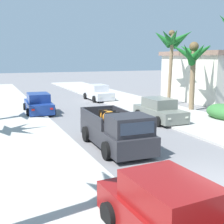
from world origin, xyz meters
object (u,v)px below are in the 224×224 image
at_px(car_right_mid, 159,111).
at_px(roadside_house, 220,76).
at_px(car_left_mid, 98,93).
at_px(palm_tree_right_mid, 172,41).
at_px(palm_tree_left_mid, 194,55).
at_px(hedge_bush, 224,112).
at_px(car_left_far, 171,216).
at_px(pickup_truck, 116,131).
at_px(car_right_near, 39,104).

bearing_deg(car_right_mid, roadside_house, 30.64).
height_order(car_left_mid, car_right_mid, same).
bearing_deg(palm_tree_right_mid, palm_tree_left_mid, -92.80).
xyz_separation_m(palm_tree_left_mid, hedge_bush, (-0.30, -3.86, -3.80)).
xyz_separation_m(car_left_mid, car_right_mid, (0.23, -10.95, 0.00)).
relative_size(car_right_mid, palm_tree_left_mid, 0.80).
relative_size(car_right_mid, car_left_far, 0.98).
bearing_deg(palm_tree_right_mid, roadside_house, 8.15).
bearing_deg(pickup_truck, car_right_mid, 40.50).
distance_m(car_right_mid, hedge_bush, 4.43).
distance_m(pickup_truck, car_left_mid, 15.98).
xyz_separation_m(car_left_far, palm_tree_right_mid, (11.55, 17.14, 4.84)).
bearing_deg(pickup_truck, car_left_mid, 72.55).
height_order(pickup_truck, car_left_mid, pickup_truck).
height_order(car_right_mid, car_left_far, same).
distance_m(palm_tree_left_mid, roadside_house, 8.08).
height_order(car_left_far, hedge_bush, car_left_far).
relative_size(car_left_mid, palm_tree_left_mid, 0.80).
height_order(car_right_near, palm_tree_right_mid, palm_tree_right_mid).
bearing_deg(hedge_bush, car_right_mid, 161.21).
distance_m(car_right_near, car_left_mid, 8.26).
xyz_separation_m(car_left_far, palm_tree_left_mid, (11.39, 13.91, 3.63)).
relative_size(car_right_near, car_right_mid, 1.01).
xyz_separation_m(car_right_near, car_right_mid, (6.88, -6.04, 0.00)).
height_order(car_left_far, palm_tree_left_mid, palm_tree_left_mid).
xyz_separation_m(car_right_mid, palm_tree_left_mid, (4.50, 2.44, 3.63)).
distance_m(car_left_far, palm_tree_right_mid, 21.23).
xyz_separation_m(pickup_truck, car_left_mid, (4.79, 15.25, -0.10)).
height_order(car_right_near, car_left_mid, same).
bearing_deg(pickup_truck, car_left_far, -104.60).
distance_m(car_right_near, palm_tree_right_mid, 12.51).
xyz_separation_m(pickup_truck, roadside_house, (16.17, 10.89, 1.60)).
height_order(car_right_mid, roadside_house, roadside_house).
height_order(palm_tree_left_mid, palm_tree_right_mid, palm_tree_right_mid).
distance_m(palm_tree_left_mid, palm_tree_right_mid, 3.46).
distance_m(car_right_near, car_left_far, 17.50).
distance_m(pickup_truck, car_right_near, 10.49).
xyz_separation_m(car_right_near, palm_tree_right_mid, (11.53, -0.36, 4.84)).
bearing_deg(car_left_mid, pickup_truck, -107.45).
bearing_deg(roadside_house, car_left_far, -134.95).
bearing_deg(car_right_near, car_left_far, -90.06).
bearing_deg(hedge_bush, car_right_near, 146.01).
distance_m(car_right_mid, palm_tree_right_mid, 8.79).
xyz_separation_m(car_left_mid, palm_tree_right_mid, (4.89, -5.28, 4.84)).
height_order(pickup_truck, roadside_house, roadside_house).
bearing_deg(palm_tree_right_mid, car_left_far, -123.98).
relative_size(pickup_truck, roadside_house, 0.59).
distance_m(pickup_truck, hedge_bush, 9.66).
bearing_deg(hedge_bush, car_left_mid, 109.68).
xyz_separation_m(roadside_house, hedge_bush, (-6.95, -8.03, -1.86)).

